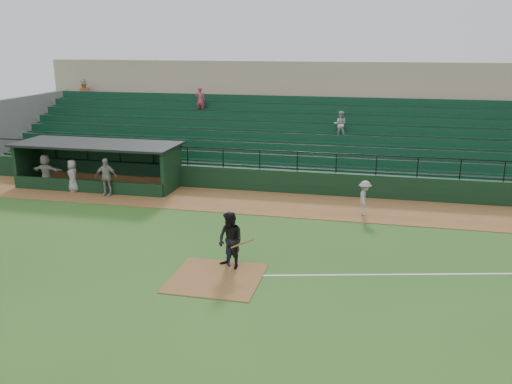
# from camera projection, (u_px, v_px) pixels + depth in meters

# --- Properties ---
(ground) EXTENTS (90.00, 90.00, 0.00)m
(ground) POSITION_uv_depth(u_px,v_px,m) (224.00, 267.00, 19.25)
(ground) COLOR #2C561C
(ground) RESTS_ON ground
(warning_track) EXTENTS (40.00, 4.00, 0.03)m
(warning_track) POSITION_uv_depth(u_px,v_px,m) (270.00, 203.00, 26.76)
(warning_track) COLOR brown
(warning_track) RESTS_ON ground
(home_plate_dirt) EXTENTS (3.00, 3.00, 0.03)m
(home_plate_dirt) POSITION_uv_depth(u_px,v_px,m) (216.00, 278.00, 18.30)
(home_plate_dirt) COLOR brown
(home_plate_dirt) RESTS_ON ground
(foul_line) EXTENTS (17.49, 4.44, 0.01)m
(foul_line) POSITION_uv_depth(u_px,v_px,m) (458.00, 274.00, 18.64)
(foul_line) COLOR white
(foul_line) RESTS_ON ground
(stadium_structure) EXTENTS (38.00, 13.08, 6.40)m
(stadium_structure) POSITION_uv_depth(u_px,v_px,m) (297.00, 131.00, 34.09)
(stadium_structure) COLOR black
(stadium_structure) RESTS_ON ground
(dugout) EXTENTS (8.90, 3.20, 2.42)m
(dugout) POSITION_uv_depth(u_px,v_px,m) (102.00, 161.00, 29.98)
(dugout) COLOR black
(dugout) RESTS_ON ground
(batter_at_plate) EXTENTS (1.15, 0.74, 1.70)m
(batter_at_plate) POSITION_uv_depth(u_px,v_px,m) (233.00, 243.00, 19.12)
(batter_at_plate) COLOR black
(batter_at_plate) RESTS_ON ground
(umpire) EXTENTS (1.24, 1.16, 2.03)m
(umpire) POSITION_uv_depth(u_px,v_px,m) (230.00, 241.00, 18.91)
(umpire) COLOR black
(umpire) RESTS_ON ground
(runner) EXTENTS (0.61, 1.04, 1.60)m
(runner) POSITION_uv_depth(u_px,v_px,m) (365.00, 198.00, 24.73)
(runner) COLOR #9E9994
(runner) RESTS_ON warning_track
(dugout_player_a) EXTENTS (1.20, 0.64, 1.95)m
(dugout_player_a) POSITION_uv_depth(u_px,v_px,m) (106.00, 177.00, 27.84)
(dugout_player_a) COLOR #98948E
(dugout_player_a) RESTS_ON warning_track
(dugout_player_b) EXTENTS (0.95, 0.99, 1.71)m
(dugout_player_b) POSITION_uv_depth(u_px,v_px,m) (73.00, 176.00, 28.58)
(dugout_player_b) COLOR gray
(dugout_player_b) RESTS_ON warning_track
(dugout_player_c) EXTENTS (1.76, 0.60, 1.89)m
(dugout_player_c) POSITION_uv_depth(u_px,v_px,m) (46.00, 172.00, 29.10)
(dugout_player_c) COLOR gray
(dugout_player_c) RESTS_ON warning_track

